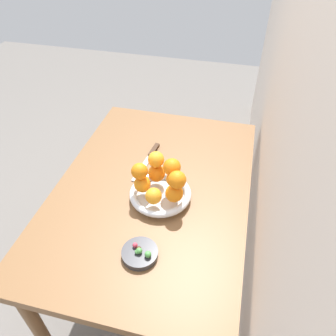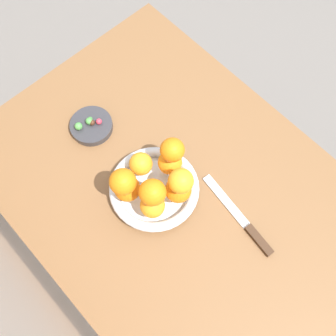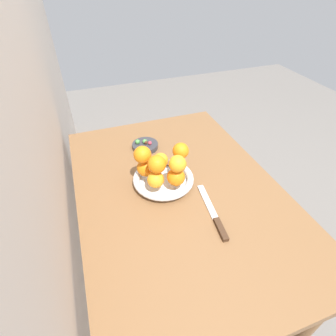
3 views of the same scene
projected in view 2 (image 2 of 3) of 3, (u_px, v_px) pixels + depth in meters
ground_plane at (176, 253)px, 1.79m from camera, size 6.00×6.00×0.00m
dining_table at (179, 204)px, 1.19m from camera, size 1.10×0.76×0.74m
fruit_bowl at (154, 189)px, 1.09m from camera, size 0.23×0.23×0.04m
candy_dish at (91, 126)px, 1.18m from camera, size 0.12×0.12×0.02m
orange_0 at (127, 189)px, 1.04m from camera, size 0.07×0.07×0.07m
orange_1 at (152, 205)px, 1.02m from camera, size 0.06×0.06×0.06m
orange_2 at (178, 190)px, 1.04m from camera, size 0.07×0.07×0.07m
orange_3 at (170, 162)px, 1.07m from camera, size 0.06×0.06×0.06m
orange_4 at (141, 164)px, 1.07m from camera, size 0.06×0.06×0.06m
orange_5 at (181, 181)px, 0.98m from camera, size 0.06×0.06×0.06m
orange_6 at (152, 192)px, 0.97m from camera, size 0.07×0.07×0.07m
orange_7 at (123, 182)px, 0.98m from camera, size 0.07×0.07×0.07m
orange_8 at (172, 150)px, 1.01m from camera, size 0.06×0.06×0.06m
candy_ball_0 at (79, 126)px, 1.16m from camera, size 0.02×0.02×0.02m
candy_ball_1 at (99, 121)px, 1.16m from camera, size 0.02×0.02×0.02m
candy_ball_2 at (92, 123)px, 1.16m from camera, size 0.02×0.02×0.02m
candy_ball_3 at (90, 119)px, 1.17m from camera, size 0.02×0.02×0.02m
candy_ball_4 at (89, 121)px, 1.16m from camera, size 0.02×0.02×0.02m
knife at (243, 221)px, 1.08m from camera, size 0.26×0.05×0.01m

